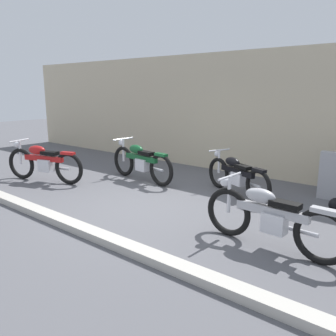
% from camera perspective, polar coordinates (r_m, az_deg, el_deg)
% --- Properties ---
extents(ground_plane, '(40.00, 40.00, 0.00)m').
position_cam_1_polar(ground_plane, '(6.77, -3.50, -6.26)').
color(ground_plane, '#56565B').
extents(building_wall, '(18.00, 0.30, 3.16)m').
position_cam_1_polar(building_wall, '(9.47, 11.90, 8.72)').
color(building_wall, beige).
rests_on(building_wall, ground_plane).
extents(curb_strip, '(18.00, 0.24, 0.12)m').
position_cam_1_polar(curb_strip, '(5.76, -14.38, -9.48)').
color(curb_strip, '#B7B2A8').
rests_on(curb_strip, ground_plane).
extents(stone_marker, '(0.62, 0.25, 0.98)m').
position_cam_1_polar(stone_marker, '(7.80, 25.66, -1.22)').
color(stone_marker, '#9E9EA3').
rests_on(stone_marker, ground_plane).
extents(helmet, '(0.27, 0.27, 0.27)m').
position_cam_1_polar(helmet, '(7.11, 25.80, -5.46)').
color(helmet, black).
rests_on(helmet, ground_plane).
extents(motorcycle_green, '(2.19, 0.61, 0.98)m').
position_cam_1_polar(motorcycle_green, '(8.55, -4.47, 1.05)').
color(motorcycle_green, black).
rests_on(motorcycle_green, ground_plane).
extents(motorcycle_black, '(1.87, 0.92, 0.89)m').
position_cam_1_polar(motorcycle_black, '(7.50, 11.16, -1.17)').
color(motorcycle_black, black).
rests_on(motorcycle_black, ground_plane).
extents(motorcycle_silver, '(2.13, 0.59, 0.95)m').
position_cam_1_polar(motorcycle_silver, '(5.11, 16.35, -7.73)').
color(motorcycle_silver, black).
rests_on(motorcycle_silver, ground_plane).
extents(motorcycle_red, '(2.14, 0.89, 0.99)m').
position_cam_1_polar(motorcycle_red, '(8.95, -19.69, 0.89)').
color(motorcycle_red, black).
rests_on(motorcycle_red, ground_plane).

